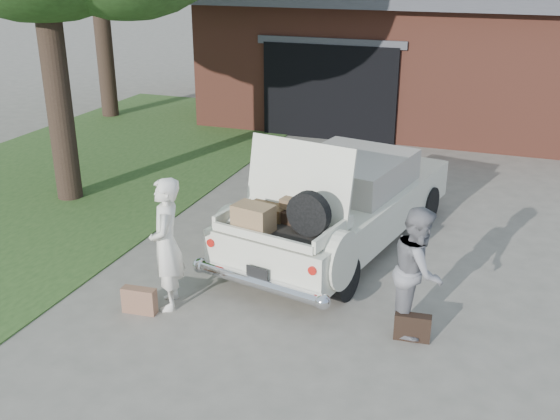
% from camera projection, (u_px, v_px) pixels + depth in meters
% --- Properties ---
extents(ground, '(90.00, 90.00, 0.00)m').
position_uv_depth(ground, '(263.00, 308.00, 8.18)').
color(ground, gray).
rests_on(ground, ground).
extents(grass_strip, '(6.00, 16.00, 0.02)m').
position_uv_depth(grass_strip, '(55.00, 183.00, 12.56)').
color(grass_strip, '#2D4C1E').
rests_on(grass_strip, ground).
extents(house, '(12.80, 7.80, 3.30)m').
position_uv_depth(house, '(457.00, 53.00, 17.26)').
color(house, brown).
rests_on(house, ground).
extents(sedan, '(2.67, 4.90, 1.91)m').
position_uv_depth(sedan, '(342.00, 202.00, 9.72)').
color(sedan, silver).
rests_on(sedan, ground).
extents(woman_left, '(0.62, 0.72, 1.68)m').
position_uv_depth(woman_left, '(166.00, 244.00, 7.95)').
color(woman_left, silver).
rests_on(woman_left, ground).
extents(woman_right, '(0.65, 0.79, 1.53)m').
position_uv_depth(woman_right, '(418.00, 270.00, 7.47)').
color(woman_right, gray).
rests_on(woman_right, ground).
extents(suitcase_left, '(0.44, 0.17, 0.33)m').
position_uv_depth(suitcase_left, '(139.00, 300.00, 8.03)').
color(suitcase_left, '#8F6149').
rests_on(suitcase_left, ground).
extents(suitcase_right, '(0.42, 0.17, 0.32)m').
position_uv_depth(suitcase_right, '(412.00, 327.00, 7.47)').
color(suitcase_right, black).
rests_on(suitcase_right, ground).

